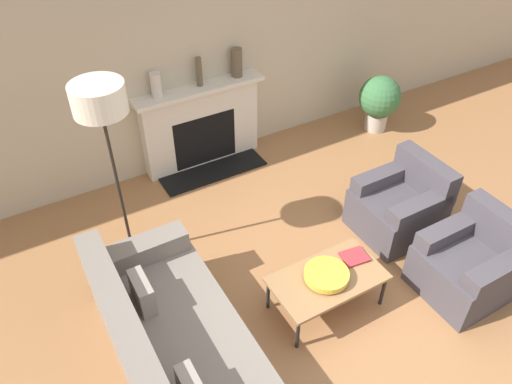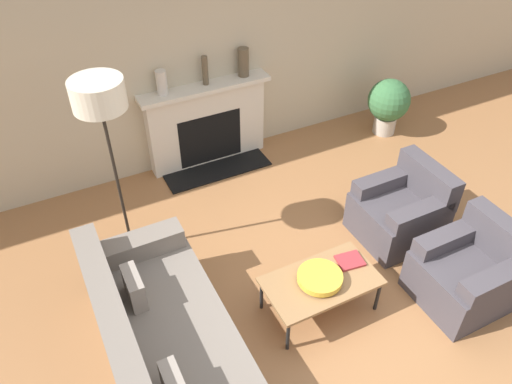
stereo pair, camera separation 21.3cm
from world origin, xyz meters
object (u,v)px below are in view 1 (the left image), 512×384
Objects in this scene: armchair_far at (400,206)px; coffee_table at (328,280)px; potted_plant at (379,99)px; book at (354,257)px; floor_lamp at (102,112)px; mantel_vase_center_left at (199,72)px; mantel_vase_center_right at (237,63)px; fireplace at (202,127)px; mantel_vase_left at (156,85)px; couch at (179,354)px; armchair_near at (470,264)px; bowl at (326,275)px.

armchair_far is 1.36m from coffee_table.
armchair_far is 1.05× the size of potted_plant.
coffee_table is 3.92× the size of book.
coffee_table is at bearing -138.41° from potted_plant.
potted_plant is at bearing 52.87° from book.
coffee_table is 1.30× the size of potted_plant.
potted_plant is (3.70, 0.62, -1.20)m from floor_lamp.
floor_lamp reaches higher than mantel_vase_center_left.
potted_plant is (1.88, -0.49, -0.76)m from mantel_vase_center_right.
coffee_table is at bearing -161.06° from book.
potted_plant is at bearing 145.94° from armchair_far.
fireplace is 0.87m from mantel_vase_center_right.
mantel_vase_left reaches higher than potted_plant.
mantel_vase_center_left is (1.45, 2.63, 0.89)m from couch.
couch is 2.73m from armchair_near.
mantel_vase_center_left is 0.48m from mantel_vase_center_right.
mantel_vase_center_right is (-0.75, 2.15, 0.90)m from armchair_far.
coffee_table is at bearing -90.31° from fireplace.
floor_lamp is (-1.30, 1.51, 1.29)m from coffee_table.
fireplace is 2.05× the size of potted_plant.
bowl reaches higher than book.
mantel_vase_center_right is (0.48, 0.00, 0.00)m from mantel_vase_center_left.
bowl is 1.17× the size of mantel_vase_center_right.
armchair_near is (1.26, -3.07, -0.20)m from fireplace.
armchair_near is 0.93m from armchair_far.
couch is at bearing -109.67° from mantel_vase_left.
book is (-0.93, -0.40, 0.09)m from armchair_far.
mantel_vase_left is at bearing 180.00° from mantel_vase_center_right.
mantel_vase_center_right reaches higher than book.
mantel_vase_center_right is (0.18, 2.55, 0.81)m from book.
coffee_table is 0.08m from bowl.
mantel_vase_center_right is at bearing 31.25° from floor_lamp.
couch is 4.37m from potted_plant.
floor_lamp is (-2.58, 1.98, 1.34)m from armchair_near.
mantel_vase_left reaches higher than coffee_table.
couch is at bearing -118.96° from mantel_vase_center_left.
armchair_far is at bearing -60.21° from mantel_vase_center_left.
couch reaches higher than bowl.
mantel_vase_center_right is (0.51, 0.02, 0.70)m from fireplace.
armchair_far is at bearing -79.98° from couch.
coffee_table is at bearing 2.77° from bowl.
floor_lamp is 5.63× the size of mantel_vase_center_left.
armchair_far is at bearing 30.96° from book.
armchair_far is (2.69, 0.47, -0.00)m from couch.
mantel_vase_center_left is at bearing 104.53° from book.
mantel_vase_center_left reaches higher than book.
floor_lamp is 2.18m from mantel_vase_center_right.
fireplace is 0.83m from mantel_vase_left.
coffee_table is at bearing -110.10° from armchair_near.
bowl is at bearing -138.65° from potted_plant.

